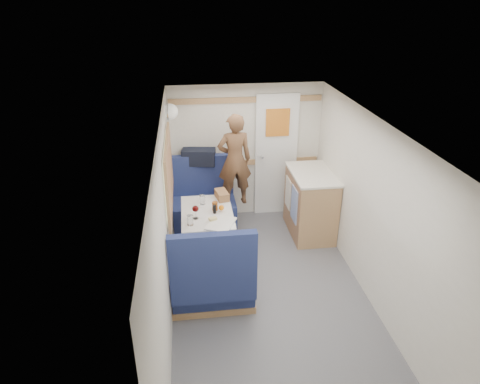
{
  "coord_description": "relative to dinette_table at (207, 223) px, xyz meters",
  "views": [
    {
      "loc": [
        -0.83,
        -3.61,
        3.19
      ],
      "look_at": [
        -0.26,
        0.9,
        1.01
      ],
      "focal_mm": 32.0,
      "sensor_mm": 36.0,
      "label": 1
    }
  ],
  "objects": [
    {
      "name": "tumbler_left",
      "position": [
        -0.21,
        -0.3,
        0.21
      ],
      "size": [
        0.08,
        0.08,
        0.12
      ],
      "primitive_type": "cylinder",
      "color": "white",
      "rests_on": "dinette_table"
    },
    {
      "name": "wall_right",
      "position": [
        1.75,
        -1.0,
        0.43
      ],
      "size": [
        0.02,
        4.5,
        2.0
      ],
      "primitive_type": "cube",
      "color": "silver",
      "rests_on": "floor"
    },
    {
      "name": "floor",
      "position": [
        0.65,
        -1.0,
        -0.57
      ],
      "size": [
        4.5,
        4.5,
        0.0
      ],
      "primitive_type": "plane",
      "color": "#515156",
      "rests_on": "ground"
    },
    {
      "name": "side_window",
      "position": [
        -0.43,
        0.0,
        0.68
      ],
      "size": [
        0.04,
        1.3,
        0.72
      ],
      "primitive_type": "cube",
      "color": "#B9BFA2",
      "rests_on": "wall_left"
    },
    {
      "name": "bread_loaf",
      "position": [
        0.21,
        0.33,
        0.21
      ],
      "size": [
        0.18,
        0.27,
        0.1
      ],
      "primitive_type": "cube",
      "rotation": [
        0.0,
        0.0,
        0.19
      ],
      "color": "olive",
      "rests_on": "dinette_table"
    },
    {
      "name": "wall_back",
      "position": [
        0.65,
        1.25,
        0.43
      ],
      "size": [
        2.2,
        0.02,
        2.0
      ],
      "primitive_type": "cube",
      "color": "silver",
      "rests_on": "floor"
    },
    {
      "name": "tray",
      "position": [
        0.14,
        -0.33,
        0.16
      ],
      "size": [
        0.4,
        0.45,
        0.02
      ],
      "primitive_type": "cube",
      "rotation": [
        0.0,
        0.0,
        -0.43
      ],
      "color": "white",
      "rests_on": "dinette_table"
    },
    {
      "name": "ledge",
      "position": [
        -0.0,
        1.12,
        0.31
      ],
      "size": [
        0.9,
        0.14,
        0.04
      ],
      "primitive_type": "cube",
      "color": "#8C5F3F",
      "rests_on": "bench_far"
    },
    {
      "name": "tumbler_mid",
      "position": [
        -0.04,
        0.21,
        0.21
      ],
      "size": [
        0.07,
        0.07,
        0.12
      ],
      "primitive_type": "cylinder",
      "color": "white",
      "rests_on": "dinette_table"
    },
    {
      "name": "dinette_table",
      "position": [
        0.0,
        0.0,
        0.0
      ],
      "size": [
        0.62,
        0.92,
        0.72
      ],
      "color": "white",
      "rests_on": "floor"
    },
    {
      "name": "pepper_grinder",
      "position": [
        0.09,
        -0.05,
        0.21
      ],
      "size": [
        0.04,
        0.04,
        0.1
      ],
      "primitive_type": "cylinder",
      "color": "black",
      "rests_on": "dinette_table"
    },
    {
      "name": "rear_door",
      "position": [
        1.1,
        1.22,
        0.41
      ],
      "size": [
        0.62,
        0.12,
        1.86
      ],
      "color": "white",
      "rests_on": "wall_back"
    },
    {
      "name": "oak_trim_low",
      "position": [
        0.65,
        1.23,
        0.28
      ],
      "size": [
        2.15,
        0.02,
        0.08
      ],
      "primitive_type": "cube",
      "color": "#8C5F3F",
      "rests_on": "wall_back"
    },
    {
      "name": "bench_far",
      "position": [
        -0.0,
        0.86,
        -0.27
      ],
      "size": [
        0.9,
        0.59,
        1.05
      ],
      "color": "navy",
      "rests_on": "floor"
    },
    {
      "name": "wine_glass",
      "position": [
        -0.14,
        -0.15,
        0.28
      ],
      "size": [
        0.08,
        0.08,
        0.17
      ],
      "color": "white",
      "rests_on": "dinette_table"
    },
    {
      "name": "bench_near",
      "position": [
        -0.0,
        -0.86,
        -0.27
      ],
      "size": [
        0.9,
        0.59,
        1.05
      ],
      "color": "navy",
      "rests_on": "floor"
    },
    {
      "name": "duffel_bag",
      "position": [
        -0.04,
        1.12,
        0.45
      ],
      "size": [
        0.5,
        0.3,
        0.22
      ],
      "primitive_type": "cube",
      "rotation": [
        0.0,
        0.0,
        -0.16
      ],
      "color": "black",
      "rests_on": "ledge"
    },
    {
      "name": "orange_fruit",
      "position": [
        0.18,
        -0.02,
        0.2
      ],
      "size": [
        0.07,
        0.07,
        0.07
      ],
      "primitive_type": "sphere",
      "color": "#E9540A",
      "rests_on": "tray"
    },
    {
      "name": "person",
      "position": [
        0.43,
        0.73,
        0.52
      ],
      "size": [
        0.49,
        0.35,
        1.28
      ],
      "primitive_type": "imported",
      "rotation": [
        0.0,
        0.0,
        3.24
      ],
      "color": "brown",
      "rests_on": "bench_far"
    },
    {
      "name": "beer_glass",
      "position": [
        0.1,
        0.03,
        0.21
      ],
      "size": [
        0.07,
        0.07,
        0.11
      ],
      "primitive_type": "cylinder",
      "color": "brown",
      "rests_on": "dinette_table"
    },
    {
      "name": "oak_trim_high",
      "position": [
        0.65,
        1.23,
        1.21
      ],
      "size": [
        2.15,
        0.02,
        0.08
      ],
      "primitive_type": "cube",
      "color": "#8C5F3F",
      "rests_on": "wall_back"
    },
    {
      "name": "cheese_block",
      "position": [
        0.06,
        -0.25,
        0.19
      ],
      "size": [
        0.11,
        0.08,
        0.03
      ],
      "primitive_type": "cube",
      "rotation": [
        0.0,
        0.0,
        0.37
      ],
      "color": "#EDE389",
      "rests_on": "tray"
    },
    {
      "name": "wall_left",
      "position": [
        -0.45,
        -1.0,
        0.43
      ],
      "size": [
        0.02,
        4.5,
        2.0
      ],
      "primitive_type": "cube",
      "color": "silver",
      "rests_on": "floor"
    },
    {
      "name": "galley_counter",
      "position": [
        1.47,
        0.55,
        -0.1
      ],
      "size": [
        0.57,
        0.92,
        0.92
      ],
      "color": "#8C5F3F",
      "rests_on": "floor"
    },
    {
      "name": "dome_light",
      "position": [
        -0.39,
        0.85,
        1.18
      ],
      "size": [
        0.2,
        0.2,
        0.2
      ],
      "primitive_type": "sphere",
      "color": "white",
      "rests_on": "wall_left"
    },
    {
      "name": "ceiling",
      "position": [
        0.65,
        -1.0,
        1.43
      ],
      "size": [
        4.5,
        4.5,
        0.0
      ],
      "primitive_type": "plane",
      "rotation": [
        3.14,
        0.0,
        0.0
      ],
      "color": "silver",
      "rests_on": "wall_back"
    }
  ]
}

